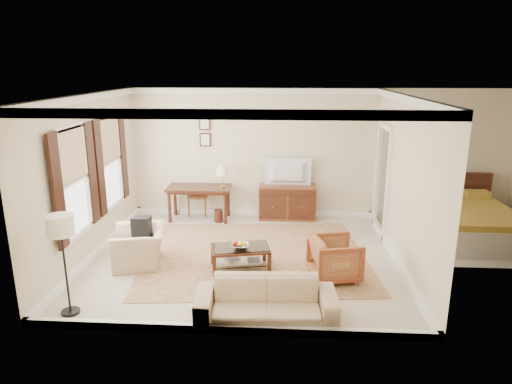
# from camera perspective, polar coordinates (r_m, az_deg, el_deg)

# --- Properties ---
(room_shell) EXTENTS (5.51, 5.01, 2.91)m
(room_shell) POSITION_cam_1_polar(r_m,az_deg,el_deg) (7.74, -1.64, 8.89)
(room_shell) COLOR beige
(room_shell) RESTS_ON ground
(annex_bedroom) EXTENTS (3.00, 2.70, 2.90)m
(annex_bedroom) POSITION_cam_1_polar(r_m,az_deg,el_deg) (10.05, 25.59, -3.56)
(annex_bedroom) COLOR beige
(annex_bedroom) RESTS_ON ground
(window_front) EXTENTS (0.12, 1.56, 1.80)m
(window_front) POSITION_cam_1_polar(r_m,az_deg,el_deg) (7.95, -21.84, 1.20)
(window_front) COLOR #CCB284
(window_front) RESTS_ON room_shell
(window_rear) EXTENTS (0.12, 1.56, 1.80)m
(window_rear) POSITION_cam_1_polar(r_m,az_deg,el_deg) (9.38, -17.77, 3.63)
(window_rear) COLOR #CCB284
(window_rear) RESTS_ON room_shell
(doorway) EXTENTS (0.10, 1.12, 2.25)m
(doorway) POSITION_cam_1_polar(r_m,az_deg,el_deg) (9.65, 15.51, 1.23)
(doorway) COLOR white
(doorway) RESTS_ON room_shell
(rug) EXTENTS (4.31, 3.80, 0.01)m
(rug) POSITION_cam_1_polar(r_m,az_deg,el_deg) (8.46, -0.17, -7.87)
(rug) COLOR brown
(rug) RESTS_ON room_shell
(writing_desk) EXTENTS (1.40, 0.70, 0.76)m
(writing_desk) POSITION_cam_1_polar(r_m,az_deg,el_deg) (10.25, -7.13, 0.07)
(writing_desk) COLOR #472114
(writing_desk) RESTS_ON room_shell
(desk_chair) EXTENTS (0.51, 0.51, 1.05)m
(desk_chair) POSITION_cam_1_polar(r_m,az_deg,el_deg) (10.63, -7.25, -0.09)
(desk_chair) COLOR brown
(desk_chair) RESTS_ON room_shell
(desk_lamp) EXTENTS (0.32, 0.32, 0.50)m
(desk_lamp) POSITION_cam_1_polar(r_m,az_deg,el_deg) (10.08, -4.20, 1.99)
(desk_lamp) COLOR silver
(desk_lamp) RESTS_ON writing_desk
(framed_prints) EXTENTS (0.25, 0.04, 0.68)m
(framed_prints) POSITION_cam_1_polar(r_m,az_deg,el_deg) (10.38, -6.40, 7.54)
(framed_prints) COLOR #472114
(framed_prints) RESTS_ON room_shell
(sideboard) EXTENTS (1.27, 0.49, 0.78)m
(sideboard) POSITION_cam_1_polar(r_m,az_deg,el_deg) (10.32, 3.93, -1.26)
(sideboard) COLOR brown
(sideboard) RESTS_ON room_shell
(tv) EXTENTS (0.99, 0.57, 0.13)m
(tv) POSITION_cam_1_polar(r_m,az_deg,el_deg) (10.08, 4.02, 3.54)
(tv) COLOR black
(tv) RESTS_ON sideboard
(coffee_table) EXTENTS (1.07, 0.76, 0.41)m
(coffee_table) POSITION_cam_1_polar(r_m,az_deg,el_deg) (7.80, -1.97, -7.51)
(coffee_table) COLOR #472114
(coffee_table) RESTS_ON room_shell
(fruit_bowl) EXTENTS (0.42, 0.42, 0.10)m
(fruit_bowl) POSITION_cam_1_polar(r_m,az_deg,el_deg) (7.68, -1.97, -6.67)
(fruit_bowl) COLOR silver
(fruit_bowl) RESTS_ON coffee_table
(book_a) EXTENTS (0.24, 0.21, 0.38)m
(book_a) POSITION_cam_1_polar(r_m,az_deg,el_deg) (7.90, -3.79, -8.40)
(book_a) COLOR brown
(book_a) RESTS_ON coffee_table
(book_b) EXTENTS (0.28, 0.07, 0.38)m
(book_b) POSITION_cam_1_polar(r_m,az_deg,el_deg) (7.85, -1.05, -8.58)
(book_b) COLOR brown
(book_b) RESTS_ON coffee_table
(striped_armchair) EXTENTS (0.84, 0.88, 0.77)m
(striped_armchair) POSITION_cam_1_polar(r_m,az_deg,el_deg) (7.55, 9.82, -7.97)
(striped_armchair) COLOR brown
(striped_armchair) RESTS_ON room_shell
(club_armchair) EXTENTS (0.84, 1.10, 0.86)m
(club_armchair) POSITION_cam_1_polar(r_m,az_deg,el_deg) (8.23, -14.40, -5.88)
(club_armchair) COLOR #CFB28C
(club_armchair) RESTS_ON room_shell
(backpack) EXTENTS (0.30, 0.37, 0.40)m
(backpack) POSITION_cam_1_polar(r_m,az_deg,el_deg) (8.24, -14.12, -4.02)
(backpack) COLOR black
(backpack) RESTS_ON club_armchair
(sofa) EXTENTS (1.94, 0.65, 0.75)m
(sofa) POSITION_cam_1_polar(r_m,az_deg,el_deg) (6.32, 1.28, -12.71)
(sofa) COLOR #CFB28C
(sofa) RESTS_ON room_shell
(floor_lamp) EXTENTS (0.36, 0.36, 1.45)m
(floor_lamp) POSITION_cam_1_polar(r_m,az_deg,el_deg) (6.66, -23.19, -4.71)
(floor_lamp) COLOR black
(floor_lamp) RESTS_ON room_shell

